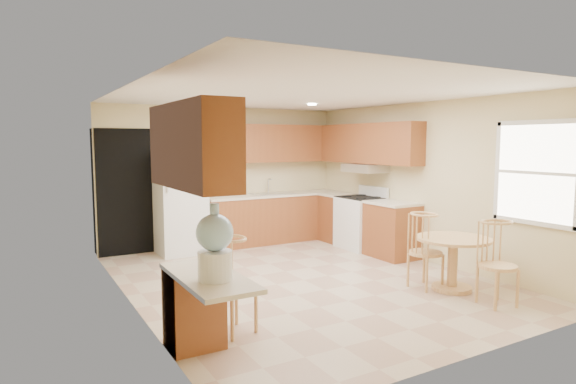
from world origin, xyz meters
TOP-DOWN VIEW (x-y plane):
  - floor at (0.00, 0.00)m, footprint 5.50×5.50m
  - ceiling at (0.00, 0.00)m, footprint 4.50×5.50m
  - wall_back at (0.00, 2.75)m, footprint 4.50×0.02m
  - wall_front at (0.00, -2.75)m, footprint 4.50×0.02m
  - wall_left at (-2.25, 0.00)m, footprint 0.02×5.50m
  - wall_right at (2.25, 0.00)m, footprint 0.02×5.50m
  - doorway at (-1.75, 2.73)m, footprint 0.90×0.02m
  - base_cab_back at (0.88, 2.45)m, footprint 2.75×0.60m
  - counter_back at (0.88, 2.45)m, footprint 2.75×0.63m
  - base_cab_right_a at (1.95, 1.85)m, footprint 0.60×0.59m
  - counter_right_a at (1.95, 1.85)m, footprint 0.63×0.59m
  - base_cab_right_b at (1.95, 0.40)m, footprint 0.60×0.80m
  - counter_right_b at (1.95, 0.40)m, footprint 0.63×0.80m
  - upper_cab_back at (0.88, 2.58)m, footprint 2.75×0.33m
  - upper_cab_right at (2.08, 1.21)m, footprint 0.33×2.42m
  - upper_cab_left at (-2.08, -1.60)m, footprint 0.33×1.40m
  - sink at (0.85, 2.45)m, footprint 0.78×0.44m
  - range_hood at (2.00, 1.18)m, footprint 0.50×0.76m
  - desk_pedestal at (-2.00, -1.32)m, footprint 0.48×0.42m
  - desk_top at (-2.00, -1.70)m, footprint 0.50×1.20m
  - window at (2.23, -1.85)m, footprint 0.06×1.12m
  - can_light_a at (-0.50, 1.20)m, footprint 0.14×0.14m
  - can_light_b at (0.90, 1.20)m, footprint 0.14×0.14m
  - refrigerator at (-0.95, 2.40)m, footprint 0.77×0.75m
  - stove at (1.92, 1.18)m, footprint 0.65×0.76m
  - dining_table at (1.40, -1.33)m, footprint 0.92×0.92m
  - chair_table_a at (1.18, -1.17)m, footprint 0.43×0.55m
  - chair_table_b at (1.40, -2.07)m, footprint 0.43×0.44m
  - chair_desk at (-1.55, -1.29)m, footprint 0.42×0.55m
  - water_crock at (-2.00, -1.86)m, footprint 0.30×0.30m

SIDE VIEW (x-z plane):
  - floor at x=0.00m, z-range 0.00..0.00m
  - desk_pedestal at x=-2.00m, z-range 0.00..0.72m
  - base_cab_back at x=0.88m, z-range 0.00..0.87m
  - base_cab_right_a at x=1.95m, z-range 0.00..0.87m
  - base_cab_right_b at x=1.95m, z-range 0.00..0.87m
  - dining_table at x=1.40m, z-range 0.11..0.79m
  - stove at x=1.92m, z-range -0.08..1.01m
  - chair_desk at x=-1.55m, z-range 0.10..1.06m
  - chair_table_a at x=1.18m, z-range 0.11..1.07m
  - chair_table_b at x=1.40m, z-range 0.11..1.07m
  - desk_top at x=-2.00m, z-range 0.73..0.77m
  - refrigerator at x=-0.95m, z-range 0.00..1.74m
  - counter_back at x=0.88m, z-range 0.87..0.91m
  - counter_right_a at x=1.95m, z-range 0.87..0.91m
  - counter_right_b at x=1.95m, z-range 0.87..0.91m
  - sink at x=0.85m, z-range 0.91..0.92m
  - doorway at x=-1.75m, z-range 0.00..2.10m
  - water_crock at x=-2.00m, z-range 0.74..1.37m
  - wall_back at x=0.00m, z-range 0.00..2.50m
  - wall_front at x=0.00m, z-range 0.00..2.50m
  - wall_left at x=-2.25m, z-range 0.00..2.50m
  - wall_right at x=2.25m, z-range 0.00..2.50m
  - range_hood at x=2.00m, z-range 1.35..1.49m
  - window at x=2.23m, z-range 0.85..2.15m
  - upper_cab_back at x=0.88m, z-range 1.50..2.20m
  - upper_cab_right at x=2.08m, z-range 1.50..2.20m
  - upper_cab_left at x=-2.08m, z-range 1.50..2.20m
  - can_light_a at x=-0.50m, z-range 2.48..2.49m
  - can_light_b at x=0.90m, z-range 2.48..2.49m
  - ceiling at x=0.00m, z-range 2.49..2.51m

